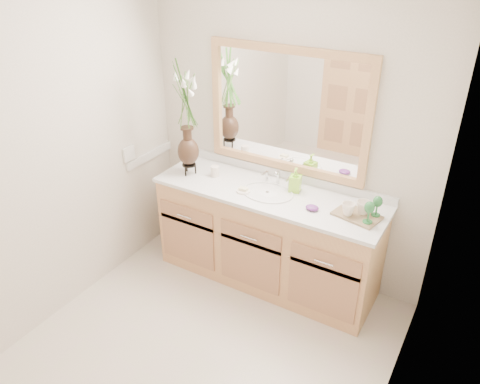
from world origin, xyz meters
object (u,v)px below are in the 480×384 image
Objects in this scene: flower_vase at (186,107)px; tray at (357,215)px; tumbler at (215,171)px; soap_bottle at (295,181)px.

flower_vase is 2.69× the size of tray.
tumbler reaches higher than tray.
tray is at bearing -1.09° from tumbler.
flower_vase reaches higher than tray.
tray is (1.21, -0.02, -0.04)m from tumbler.
tumbler is 0.28× the size of tray.
tray is (0.54, -0.12, -0.08)m from soap_bottle.
tumbler is 0.68m from soap_bottle.
soap_bottle is at bearing 8.29° from tumbler.
flower_vase reaches higher than soap_bottle.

